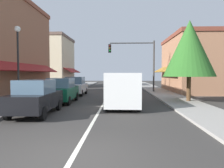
{
  "coord_description": "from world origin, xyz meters",
  "views": [
    {
      "loc": [
        1.19,
        -5.17,
        2.08
      ],
      "look_at": [
        0.4,
        14.4,
        1.14
      ],
      "focal_mm": 34.84,
      "sensor_mm": 36.0,
      "label": 1
    }
  ],
  "objects": [
    {
      "name": "ground_plane",
      "position": [
        0.0,
        18.0,
        0.0
      ],
      "size": [
        80.0,
        80.0,
        0.0
      ],
      "primitive_type": "plane",
      "color": "#33302D"
    },
    {
      "name": "sidewalk_left",
      "position": [
        -5.5,
        18.0,
        0.06
      ],
      "size": [
        2.6,
        56.0,
        0.12
      ],
      "primitive_type": "cube",
      "color": "gray",
      "rests_on": "ground"
    },
    {
      "name": "sidewalk_right",
      "position": [
        5.5,
        18.0,
        0.06
      ],
      "size": [
        2.6,
        56.0,
        0.12
      ],
      "primitive_type": "cube",
      "color": "gray",
      "rests_on": "ground"
    },
    {
      "name": "lane_center_stripe",
      "position": [
        0.0,
        18.0,
        0.0
      ],
      "size": [
        0.14,
        52.0,
        0.01
      ],
      "primitive_type": "cube",
      "color": "silver",
      "rests_on": "ground"
    },
    {
      "name": "storefront_right_block",
      "position": [
        9.65,
        20.0,
        3.17
      ],
      "size": [
        7.02,
        10.2,
        6.33
      ],
      "color": "#9E6B4C",
      "rests_on": "ground"
    },
    {
      "name": "storefront_far_left",
      "position": [
        -9.44,
        28.0,
        3.87
      ],
      "size": [
        6.59,
        8.2,
        7.73
      ],
      "color": "beige",
      "rests_on": "ground"
    },
    {
      "name": "parked_car_nearest_left",
      "position": [
        -3.1,
        5.59,
        0.88
      ],
      "size": [
        1.86,
        4.14,
        1.77
      ],
      "rotation": [
        0.0,
        0.0,
        0.02
      ],
      "color": "black",
      "rests_on": "ground"
    },
    {
      "name": "parked_car_second_left",
      "position": [
        -3.04,
        10.14,
        0.88
      ],
      "size": [
        1.83,
        4.13,
        1.77
      ],
      "rotation": [
        0.0,
        0.0,
        0.02
      ],
      "color": "#0F4C33",
      "rests_on": "ground"
    },
    {
      "name": "parked_car_third_left",
      "position": [
        -3.16,
        15.59,
        0.88
      ],
      "size": [
        1.82,
        4.12,
        1.77
      ],
      "rotation": [
        0.0,
        0.0,
        0.01
      ],
      "color": "silver",
      "rests_on": "ground"
    },
    {
      "name": "van_in_lane",
      "position": [
        1.33,
        8.45,
        1.15
      ],
      "size": [
        2.07,
        5.21,
        2.12
      ],
      "rotation": [
        0.0,
        0.0,
        -0.02
      ],
      "color": "silver",
      "rests_on": "ground"
    },
    {
      "name": "traffic_signal_mast_arm",
      "position": [
        3.06,
        18.76,
        3.88
      ],
      "size": [
        5.06,
        0.5,
        5.68
      ],
      "color": "#333333",
      "rests_on": "ground"
    },
    {
      "name": "street_lamp_left_near",
      "position": [
        -5.09,
        7.9,
        3.33
      ],
      "size": [
        0.36,
        0.36,
        4.97
      ],
      "color": "black",
      "rests_on": "ground"
    },
    {
      "name": "tree_right_near",
      "position": [
        6.09,
        10.68,
        3.88
      ],
      "size": [
        3.66,
        3.66,
        5.9
      ],
      "color": "#4C331E",
      "rests_on": "ground"
    }
  ]
}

